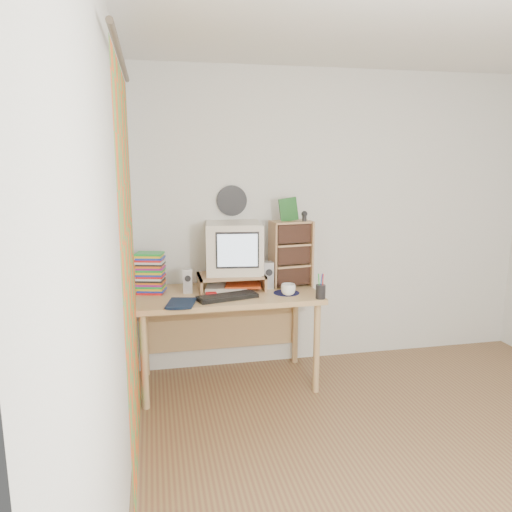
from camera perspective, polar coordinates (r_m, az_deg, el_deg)
name	(u,v)px	position (r m, az deg, el deg)	size (l,w,h in m)	color
floor	(440,470)	(3.32, 20.25, -21.96)	(3.50, 3.50, 0.00)	olive
ceiling	(477,5)	(2.89, 23.93, 24.74)	(3.50, 3.50, 0.00)	white
back_wall	(337,219)	(4.39, 9.29, 4.15)	(3.50, 3.50, 0.00)	white
left_wall	(115,274)	(2.38, -15.76, -2.04)	(3.50, 3.50, 0.00)	white
curtain	(130,272)	(2.87, -14.25, -1.80)	(2.20, 2.20, 0.00)	orange
wall_disc	(232,201)	(4.11, -2.78, 6.33)	(0.25, 0.25, 0.02)	black
desk	(226,307)	(3.98, -3.45, -5.83)	(1.40, 0.70, 0.75)	tan
monitor_riser	(231,277)	(3.96, -2.85, -2.47)	(0.52, 0.30, 0.12)	tan
crt_monitor	(234,248)	(3.96, -2.54, 0.91)	(0.42, 0.42, 0.40)	beige
speaker_left	(188,281)	(3.88, -7.83, -2.83)	(0.07, 0.07, 0.19)	#B9B9BE
speaker_right	(268,275)	(3.98, 1.36, -2.20)	(0.08, 0.08, 0.21)	#B9B9BE
keyboard	(227,297)	(3.71, -3.28, -4.68)	(0.45, 0.15, 0.03)	black
dvd_stack	(151,275)	(3.91, -11.96, -2.12)	(0.20, 0.14, 0.29)	brown
cd_rack	(291,254)	(4.03, 4.00, 0.27)	(0.32, 0.17, 0.53)	tan
mug	(288,290)	(3.79, 3.70, -3.86)	(0.11, 0.11, 0.09)	white
diary	(168,302)	(3.60, -10.05, -5.17)	(0.23, 0.17, 0.05)	#0E1A34
mousepad	(286,293)	(3.86, 3.49, -4.22)	(0.20, 0.20, 0.00)	#101237
pen_cup	(321,289)	(3.72, 7.40, -3.76)	(0.07, 0.07, 0.15)	black
papers	(233,286)	(3.98, -2.63, -3.47)	(0.32, 0.24, 0.04)	silver
red_box	(211,295)	(3.75, -5.15, -4.46)	(0.08, 0.05, 0.04)	#B11215
game_box	(288,209)	(3.98, 3.73, 5.33)	(0.14, 0.03, 0.18)	#164E19
webcam	(304,216)	(3.97, 5.55, 4.57)	(0.05, 0.05, 0.08)	black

